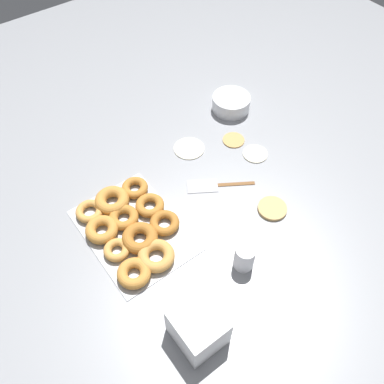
{
  "coord_description": "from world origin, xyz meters",
  "views": [
    {
      "loc": [
        0.66,
        -0.6,
        1.12
      ],
      "look_at": [
        -0.01,
        -0.1,
        0.04
      ],
      "focal_mm": 38.0,
      "sensor_mm": 36.0,
      "label": 1
    }
  ],
  "objects_px": {
    "batter_bowl": "(231,103)",
    "spatula": "(210,185)",
    "paper_cup": "(244,257)",
    "pancake_3": "(234,140)",
    "pancake_1": "(189,148)",
    "donut_tray": "(131,227)",
    "container_stack": "(198,328)",
    "pancake_2": "(272,208)",
    "pancake_0": "(255,153)"
  },
  "relations": [
    {
      "from": "batter_bowl",
      "to": "spatula",
      "type": "bearing_deg",
      "value": -49.97
    },
    {
      "from": "pancake_3",
      "to": "donut_tray",
      "type": "bearing_deg",
      "value": -77.82
    },
    {
      "from": "pancake_3",
      "to": "paper_cup",
      "type": "height_order",
      "value": "paper_cup"
    },
    {
      "from": "pancake_3",
      "to": "spatula",
      "type": "bearing_deg",
      "value": -60.16
    },
    {
      "from": "pancake_3",
      "to": "donut_tray",
      "type": "xyz_separation_m",
      "value": [
        0.11,
        -0.53,
        0.01
      ]
    },
    {
      "from": "container_stack",
      "to": "pancake_3",
      "type": "bearing_deg",
      "value": 132.32
    },
    {
      "from": "pancake_3",
      "to": "container_stack",
      "type": "height_order",
      "value": "container_stack"
    },
    {
      "from": "spatula",
      "to": "pancake_1",
      "type": "bearing_deg",
      "value": -71.73
    },
    {
      "from": "batter_bowl",
      "to": "spatula",
      "type": "height_order",
      "value": "batter_bowl"
    },
    {
      "from": "pancake_1",
      "to": "batter_bowl",
      "type": "bearing_deg",
      "value": 106.63
    },
    {
      "from": "batter_bowl",
      "to": "spatula",
      "type": "xyz_separation_m",
      "value": [
        0.27,
        -0.32,
        -0.03
      ]
    },
    {
      "from": "pancake_2",
      "to": "donut_tray",
      "type": "distance_m",
      "value": 0.48
    },
    {
      "from": "pancake_0",
      "to": "pancake_1",
      "type": "height_order",
      "value": "pancake_0"
    },
    {
      "from": "pancake_0",
      "to": "pancake_3",
      "type": "height_order",
      "value": "same"
    },
    {
      "from": "container_stack",
      "to": "donut_tray",
      "type": "bearing_deg",
      "value": 175.46
    },
    {
      "from": "pancake_2",
      "to": "batter_bowl",
      "type": "height_order",
      "value": "batter_bowl"
    },
    {
      "from": "pancake_1",
      "to": "spatula",
      "type": "relative_size",
      "value": 0.52
    },
    {
      "from": "donut_tray",
      "to": "pancake_0",
      "type": "bearing_deg",
      "value": 91.13
    },
    {
      "from": "pancake_1",
      "to": "donut_tray",
      "type": "xyz_separation_m",
      "value": [
        0.18,
        -0.37,
        0.01
      ]
    },
    {
      "from": "paper_cup",
      "to": "spatula",
      "type": "xyz_separation_m",
      "value": [
        -0.3,
        0.11,
        -0.04
      ]
    },
    {
      "from": "pancake_0",
      "to": "donut_tray",
      "type": "relative_size",
      "value": 0.24
    },
    {
      "from": "paper_cup",
      "to": "spatula",
      "type": "relative_size",
      "value": 0.4
    },
    {
      "from": "pancake_1",
      "to": "pancake_2",
      "type": "bearing_deg",
      "value": 8.21
    },
    {
      "from": "paper_cup",
      "to": "spatula",
      "type": "distance_m",
      "value": 0.32
    },
    {
      "from": "pancake_3",
      "to": "donut_tray",
      "type": "distance_m",
      "value": 0.54
    },
    {
      "from": "donut_tray",
      "to": "batter_bowl",
      "type": "xyz_separation_m",
      "value": [
        -0.26,
        0.64,
        0.01
      ]
    },
    {
      "from": "container_stack",
      "to": "spatula",
      "type": "relative_size",
      "value": 0.6
    },
    {
      "from": "donut_tray",
      "to": "batter_bowl",
      "type": "relative_size",
      "value": 2.55
    },
    {
      "from": "pancake_0",
      "to": "container_stack",
      "type": "bearing_deg",
      "value": -54.88
    },
    {
      "from": "pancake_2",
      "to": "pancake_3",
      "type": "xyz_separation_m",
      "value": [
        -0.33,
        0.11,
        -0.0
      ]
    },
    {
      "from": "pancake_3",
      "to": "batter_bowl",
      "type": "height_order",
      "value": "batter_bowl"
    },
    {
      "from": "pancake_1",
      "to": "donut_tray",
      "type": "bearing_deg",
      "value": -63.68
    },
    {
      "from": "pancake_2",
      "to": "pancake_1",
      "type": "bearing_deg",
      "value": -171.79
    },
    {
      "from": "pancake_0",
      "to": "batter_bowl",
      "type": "bearing_deg",
      "value": 160.0
    },
    {
      "from": "pancake_1",
      "to": "batter_bowl",
      "type": "distance_m",
      "value": 0.29
    },
    {
      "from": "pancake_1",
      "to": "container_stack",
      "type": "distance_m",
      "value": 0.71
    },
    {
      "from": "batter_bowl",
      "to": "container_stack",
      "type": "relative_size",
      "value": 1.16
    },
    {
      "from": "pancake_1",
      "to": "spatula",
      "type": "xyz_separation_m",
      "value": [
        0.19,
        -0.05,
        -0.0
      ]
    },
    {
      "from": "batter_bowl",
      "to": "container_stack",
      "type": "xyz_separation_m",
      "value": [
        0.66,
        -0.67,
        0.03
      ]
    },
    {
      "from": "pancake_1",
      "to": "batter_bowl",
      "type": "relative_size",
      "value": 0.76
    },
    {
      "from": "batter_bowl",
      "to": "pancake_3",
      "type": "bearing_deg",
      "value": -36.51
    },
    {
      "from": "pancake_3",
      "to": "batter_bowl",
      "type": "xyz_separation_m",
      "value": [
        -0.15,
        0.11,
        0.03
      ]
    },
    {
      "from": "pancake_1",
      "to": "pancake_2",
      "type": "relative_size",
      "value": 1.18
    },
    {
      "from": "pancake_3",
      "to": "spatula",
      "type": "xyz_separation_m",
      "value": [
        0.12,
        -0.21,
        -0.0
      ]
    },
    {
      "from": "pancake_2",
      "to": "pancake_3",
      "type": "height_order",
      "value": "pancake_2"
    },
    {
      "from": "pancake_1",
      "to": "container_stack",
      "type": "height_order",
      "value": "container_stack"
    },
    {
      "from": "pancake_2",
      "to": "container_stack",
      "type": "bearing_deg",
      "value": -67.81
    },
    {
      "from": "donut_tray",
      "to": "container_stack",
      "type": "height_order",
      "value": "container_stack"
    },
    {
      "from": "pancake_0",
      "to": "container_stack",
      "type": "relative_size",
      "value": 0.7
    },
    {
      "from": "pancake_3",
      "to": "spatula",
      "type": "distance_m",
      "value": 0.24
    }
  ]
}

